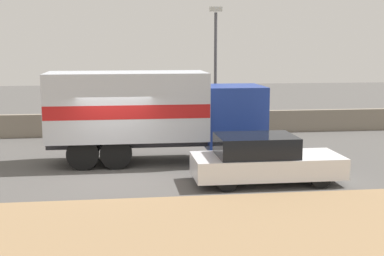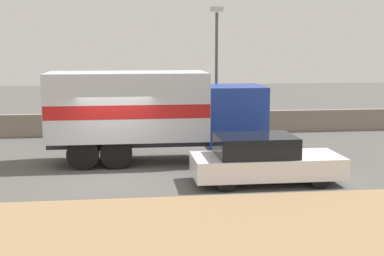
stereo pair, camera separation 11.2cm
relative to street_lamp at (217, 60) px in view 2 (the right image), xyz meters
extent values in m
plane|color=#514F4C|center=(-4.58, -7.56, -3.49)|extent=(80.00, 80.00, 0.00)
cube|color=#937551|center=(-4.58, -13.00, -3.47)|extent=(60.00, 5.58, 0.04)
cube|color=gray|center=(-4.58, 0.43, -2.96)|extent=(60.00, 0.35, 1.06)
cylinder|color=#4C4C51|center=(0.00, 0.00, -0.66)|extent=(0.14, 0.14, 5.67)
cube|color=beige|center=(0.00, 0.00, 2.33)|extent=(0.56, 0.28, 0.20)
cube|color=navy|center=(-0.30, -5.51, -1.87)|extent=(2.09, 2.23, 2.25)
cube|color=black|center=(0.72, -5.51, -1.42)|extent=(0.06, 1.90, 0.99)
cube|color=#2D2D33|center=(-4.15, -5.51, -2.71)|extent=(5.59, 1.35, 0.25)
cube|color=silver|center=(-4.15, -5.51, -1.41)|extent=(5.59, 2.45, 2.35)
cube|color=red|center=(-4.15, -5.51, -1.51)|extent=(5.57, 2.47, 0.47)
cylinder|color=black|center=(-0.30, -4.57, -2.94)|extent=(1.10, 0.28, 1.10)
cylinder|color=black|center=(-0.30, -6.46, -2.94)|extent=(1.10, 0.28, 1.10)
cylinder|color=black|center=(-5.69, -4.57, -2.94)|extent=(1.10, 0.28, 1.10)
cylinder|color=black|center=(-5.69, -6.46, -2.94)|extent=(1.10, 0.28, 1.10)
cylinder|color=black|center=(-4.57, -4.57, -2.94)|extent=(1.10, 0.28, 1.10)
cylinder|color=black|center=(-4.57, -6.46, -2.94)|extent=(1.10, 0.28, 1.10)
cube|color=silver|center=(0.05, -8.92, -2.95)|extent=(4.55, 1.88, 0.64)
cube|color=black|center=(-0.32, -8.92, -2.31)|extent=(2.37, 1.73, 0.63)
cylinder|color=black|center=(1.46, -8.10, -3.19)|extent=(0.60, 0.20, 0.60)
cylinder|color=black|center=(1.46, -9.75, -3.19)|extent=(0.60, 0.20, 0.60)
cylinder|color=black|center=(-1.36, -8.10, -3.19)|extent=(0.60, 0.20, 0.60)
cylinder|color=black|center=(-1.36, -9.75, -3.19)|extent=(0.60, 0.20, 0.60)
camera|label=1|loc=(-4.34, -24.51, 0.73)|focal=50.00mm
camera|label=2|loc=(-4.22, -24.53, 0.73)|focal=50.00mm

